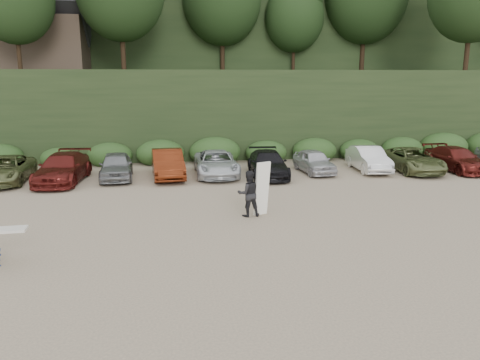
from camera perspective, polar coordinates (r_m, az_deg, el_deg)
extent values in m
plane|color=tan|center=(16.91, -3.03, -6.61)|extent=(120.00, 120.00, 0.00)
cube|color=black|center=(38.04, -5.98, 8.55)|extent=(80.00, 14.00, 6.00)
cube|color=black|center=(56.01, -6.79, 14.85)|extent=(90.00, 30.00, 16.00)
ellipsoid|color=black|center=(38.36, -6.27, 20.56)|extent=(66.00, 12.00, 10.00)
cube|color=#2B491E|center=(30.84, -6.40, 3.16)|extent=(46.20, 2.00, 1.20)
cube|color=brown|center=(41.42, -23.69, 14.84)|extent=(8.00, 6.00, 4.00)
imported|color=#62693D|center=(27.88, -26.73, 1.14)|extent=(2.55, 5.15, 1.40)
imported|color=maroon|center=(26.71, -20.77, 1.36)|extent=(2.51, 5.41, 1.53)
imported|color=gray|center=(26.71, -14.85, 1.69)|extent=(2.03, 4.41, 1.46)
imported|color=maroon|center=(26.51, -8.80, 1.98)|extent=(2.02, 4.85, 1.56)
imported|color=silver|center=(26.74, -2.91, 2.04)|extent=(2.39, 5.10, 1.41)
imported|color=black|center=(26.56, 3.40, 1.97)|extent=(2.24, 4.98, 1.42)
imported|color=silver|center=(27.91, 9.01, 2.28)|extent=(1.92, 4.10, 1.35)
imported|color=white|center=(29.10, 15.38, 2.50)|extent=(1.80, 4.51, 1.46)
imported|color=#646E3F|center=(29.71, 20.28, 2.31)|extent=(2.36, 5.04, 1.40)
imported|color=#5F1A15|center=(30.98, 24.88, 2.32)|extent=(2.31, 4.97, 1.40)
imported|color=black|center=(18.79, 1.05, -1.66)|extent=(0.97, 0.79, 1.88)
cube|color=white|center=(18.89, 2.70, -1.07)|extent=(0.70, 0.55, 2.21)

